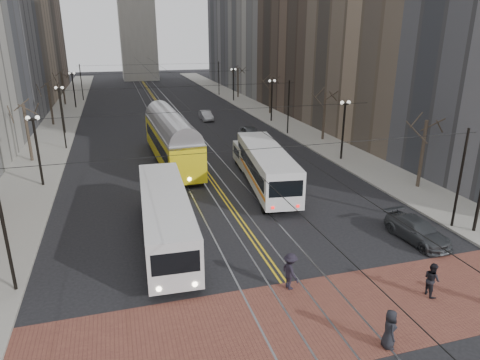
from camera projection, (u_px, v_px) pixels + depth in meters
ground at (277, 273)px, 22.59m from camera, size 260.00×260.00×0.00m
sidewalk_left at (60, 123)px, 59.39m from camera, size 5.00×140.00×0.15m
sidewalk_right at (264, 112)px, 67.35m from camera, size 5.00×140.00×0.15m
crosswalk_band at (309, 319)px, 18.96m from camera, size 25.00×6.00×0.01m
streetcar_rails at (168, 118)px, 63.40m from camera, size 4.80×130.00×0.02m
centre_lines at (168, 118)px, 63.39m from camera, size 0.42×130.00×0.01m
lamp_posts at (185, 120)px, 47.74m from camera, size 27.60×57.20×5.60m
street_trees at (177, 110)px, 53.64m from camera, size 31.68×53.28×5.60m
trolley_wires at (177, 103)px, 52.94m from camera, size 25.96×120.00×6.60m
transit_bus at (166, 219)px, 25.37m from camera, size 3.16×12.63×3.13m
streetcar at (172, 144)px, 41.15m from camera, size 3.54×16.17×3.79m
rear_bus at (266, 169)px, 34.42m from camera, size 4.31×12.75×3.26m
cargo_van at (247, 157)px, 39.94m from camera, size 2.17×4.80×2.06m
sedan_grey at (251, 134)px, 49.51m from camera, size 2.22×5.09×1.71m
sedan_silver at (206, 115)px, 61.65m from camera, size 1.49×4.08×1.34m
sedan_parked at (417, 230)px, 25.92m from camera, size 2.22×4.74×1.34m
pedestrian_a at (390, 329)px, 17.02m from camera, size 0.79×0.96×1.69m
pedestrian_c at (432, 279)px, 20.43m from camera, size 0.70×0.87×1.71m
pedestrian_d at (290, 271)px, 20.94m from camera, size 0.90×1.33×1.91m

